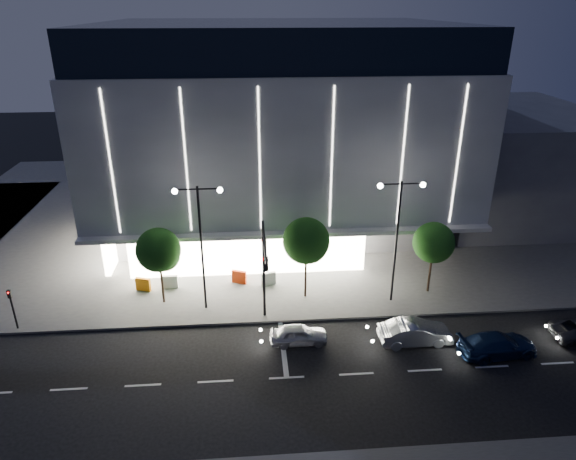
# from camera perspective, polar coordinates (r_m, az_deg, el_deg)

# --- Properties ---
(ground) EXTENTS (160.00, 160.00, 0.00)m
(ground) POSITION_cam_1_polar(r_m,az_deg,el_deg) (31.29, -4.14, -14.48)
(ground) COLOR black
(ground) RESTS_ON ground
(sidewalk_museum) EXTENTS (70.00, 40.00, 0.15)m
(sidewalk_museum) POSITION_cam_1_polar(r_m,az_deg,el_deg) (52.49, 0.97, 2.26)
(sidewalk_museum) COLOR #474747
(sidewalk_museum) RESTS_ON ground
(museum) EXTENTS (30.00, 25.80, 18.00)m
(museum) POSITION_cam_1_polar(r_m,az_deg,el_deg) (48.04, -1.21, 11.69)
(museum) COLOR #4C4C51
(museum) RESTS_ON ground
(annex_building) EXTENTS (16.00, 20.00, 10.00)m
(annex_building) POSITION_cam_1_polar(r_m,az_deg,el_deg) (56.83, 22.78, 7.32)
(annex_building) COLOR #4C4C51
(annex_building) RESTS_ON ground
(traffic_mast) EXTENTS (0.33, 5.89, 7.07)m
(traffic_mast) POSITION_cam_1_polar(r_m,az_deg,el_deg) (31.39, -2.67, -3.37)
(traffic_mast) COLOR black
(traffic_mast) RESTS_ON ground
(street_lamp_west) EXTENTS (3.16, 0.36, 9.00)m
(street_lamp_west) POSITION_cam_1_polar(r_m,az_deg,el_deg) (33.55, -9.71, -0.09)
(street_lamp_west) COLOR black
(street_lamp_west) RESTS_ON ground
(street_lamp_east) EXTENTS (3.16, 0.36, 9.00)m
(street_lamp_east) POSITION_cam_1_polar(r_m,az_deg,el_deg) (34.79, 12.12, 0.60)
(street_lamp_east) COLOR black
(street_lamp_east) RESTS_ON ground
(ped_signal_far) EXTENTS (0.22, 0.24, 3.00)m
(ped_signal_far) POSITION_cam_1_polar(r_m,az_deg,el_deg) (37.19, -28.32, -7.36)
(ped_signal_far) COLOR black
(ped_signal_far) RESTS_ON ground
(tree_left) EXTENTS (3.02, 3.02, 5.72)m
(tree_left) POSITION_cam_1_polar(r_m,az_deg,el_deg) (35.67, -14.13, -2.41)
(tree_left) COLOR black
(tree_left) RESTS_ON ground
(tree_mid) EXTENTS (3.25, 3.25, 6.15)m
(tree_mid) POSITION_cam_1_polar(r_m,az_deg,el_deg) (35.20, 2.06, -1.47)
(tree_mid) COLOR black
(tree_mid) RESTS_ON ground
(tree_right) EXTENTS (2.91, 2.91, 5.51)m
(tree_right) POSITION_cam_1_polar(r_m,az_deg,el_deg) (37.44, 15.88, -1.57)
(tree_right) COLOR black
(tree_right) RESTS_ON ground
(car_lead) EXTENTS (3.60, 1.48, 1.22)m
(car_lead) POSITION_cam_1_polar(r_m,az_deg,el_deg) (32.41, 1.20, -11.52)
(car_lead) COLOR #B4B6BC
(car_lead) RESTS_ON ground
(car_second) EXTENTS (4.55, 1.68, 1.49)m
(car_second) POSITION_cam_1_polar(r_m,az_deg,el_deg) (33.28, 13.94, -11.00)
(car_second) COLOR #B7BCC0
(car_second) RESTS_ON ground
(car_third) EXTENTS (4.96, 2.44, 1.39)m
(car_third) POSITION_cam_1_polar(r_m,az_deg,el_deg) (33.83, 22.26, -11.72)
(car_third) COLOR #132449
(car_third) RESTS_ON ground
(barrier_a) EXTENTS (1.12, 0.56, 1.00)m
(barrier_a) POSITION_cam_1_polar(r_m,az_deg,el_deg) (39.01, -15.79, -5.83)
(barrier_a) COLOR orange
(barrier_a) RESTS_ON sidewalk_museum
(barrier_b) EXTENTS (1.11, 0.28, 1.00)m
(barrier_b) POSITION_cam_1_polar(r_m,az_deg,el_deg) (38.86, -12.95, -5.63)
(barrier_b) COLOR silver
(barrier_b) RESTS_ON sidewalk_museum
(barrier_c) EXTENTS (1.11, 0.64, 1.00)m
(barrier_c) POSITION_cam_1_polar(r_m,az_deg,el_deg) (38.70, -5.45, -5.21)
(barrier_c) COLOR red
(barrier_c) RESTS_ON sidewalk_museum
(barrier_d) EXTENTS (1.13, 0.52, 1.00)m
(barrier_d) POSITION_cam_1_polar(r_m,az_deg,el_deg) (38.32, -2.19, -5.43)
(barrier_d) COLOR #BBBBBB
(barrier_d) RESTS_ON sidewalk_museum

